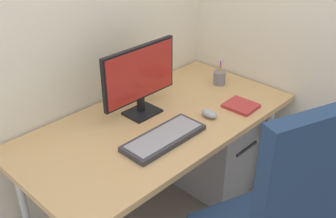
{
  "coord_description": "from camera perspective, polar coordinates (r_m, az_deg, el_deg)",
  "views": [
    {
      "loc": [
        -1.29,
        -1.32,
        1.86
      ],
      "look_at": [
        -0.0,
        -0.08,
        0.86
      ],
      "focal_mm": 42.74,
      "sensor_mm": 36.0,
      "label": 1
    }
  ],
  "objects": [
    {
      "name": "desk",
      "position": [
        2.18,
        -1.44,
        -2.77
      ],
      "size": [
        1.55,
        0.78,
        0.76
      ],
      "color": "tan",
      "rests_on": "ground_plane"
    },
    {
      "name": "filing_cabinet",
      "position": [
        2.76,
        6.28,
        -5.41
      ],
      "size": [
        0.42,
        0.54,
        0.59
      ],
      "color": "gray",
      "rests_on": "ground_plane"
    },
    {
      "name": "monitor",
      "position": [
        2.13,
        -4.02,
        4.63
      ],
      "size": [
        0.48,
        0.15,
        0.39
      ],
      "color": "black",
      "rests_on": "desk"
    },
    {
      "name": "keyboard",
      "position": [
        1.98,
        -0.59,
        -4.11
      ],
      "size": [
        0.44,
        0.18,
        0.03
      ],
      "color": "#333338",
      "rests_on": "desk"
    },
    {
      "name": "mouse",
      "position": [
        2.18,
        5.89,
        -0.69
      ],
      "size": [
        0.06,
        0.1,
        0.04
      ],
      "primitive_type": "ellipsoid",
      "rotation": [
        0.0,
        0.0,
        -0.01
      ],
      "color": "#9EA0A5",
      "rests_on": "desk"
    },
    {
      "name": "pen_holder",
      "position": [
        2.55,
        7.34,
        4.48
      ],
      "size": [
        0.08,
        0.08,
        0.16
      ],
      "color": "slate",
      "rests_on": "desk"
    },
    {
      "name": "notebook",
      "position": [
        2.31,
        10.35,
        0.45
      ],
      "size": [
        0.16,
        0.18,
        0.02
      ],
      "primitive_type": "cube",
      "rotation": [
        0.0,
        0.0,
        0.04
      ],
      "color": "#B23333",
      "rests_on": "desk"
    }
  ]
}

